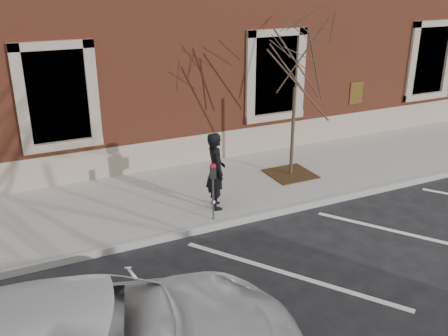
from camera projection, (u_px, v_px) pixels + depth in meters
ground at (236, 223)px, 10.98m from camera, size 120.00×120.00×0.00m
sidewalk_near at (204, 191)px, 12.43m from camera, size 40.00×3.50×0.15m
curb_near at (237, 221)px, 10.92m from camera, size 40.00×0.12×0.15m
parking_stripes at (290, 274)px, 9.14m from camera, size 28.00×4.40×0.01m
building_civic at (129, 11)px, 16.01m from camera, size 40.00×8.62×8.00m
man at (216, 171)px, 11.10m from camera, size 0.53×0.71×1.77m
parking_meter at (213, 182)px, 10.51m from camera, size 0.12×0.09×1.28m
tree_grate at (290, 174)px, 13.23m from camera, size 1.14×1.14×0.03m
sapling at (296, 62)px, 12.15m from camera, size 2.54×2.54×4.24m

